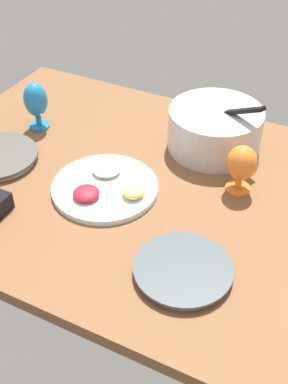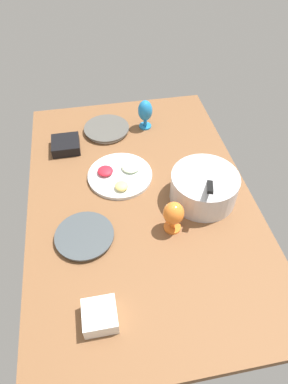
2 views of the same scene
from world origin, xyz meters
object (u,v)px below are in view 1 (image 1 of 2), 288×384
(dinner_plate_right, at_px, (183,270))
(hurricane_glass_orange, at_px, (241,165))
(mixing_bowl, at_px, (215,128))
(hurricane_glass_blue, at_px, (36,101))
(fruit_platter, at_px, (105,187))

(dinner_plate_right, distance_m, hurricane_glass_orange, 0.38)
(dinner_plate_right, xyz_separation_m, mixing_bowl, (-0.13, 0.56, 0.06))
(dinner_plate_right, relative_size, mixing_bowl, 0.80)
(dinner_plate_right, distance_m, hurricane_glass_blue, 0.83)
(mixing_bowl, xyz_separation_m, hurricane_glass_blue, (-0.59, -0.16, 0.03))
(fruit_platter, xyz_separation_m, hurricane_glass_blue, (-0.38, 0.20, 0.09))
(fruit_platter, xyz_separation_m, hurricane_glass_orange, (0.35, 0.18, 0.08))
(hurricane_glass_blue, bearing_deg, dinner_plate_right, -28.78)
(hurricane_glass_blue, relative_size, hurricane_glass_orange, 1.12)
(hurricane_glass_blue, bearing_deg, hurricane_glass_orange, -1.48)
(dinner_plate_right, distance_m, mixing_bowl, 0.57)
(hurricane_glass_blue, bearing_deg, mixing_bowl, 15.22)
(fruit_platter, height_order, hurricane_glass_orange, hurricane_glass_orange)
(fruit_platter, bearing_deg, dinner_plate_right, -30.24)
(dinner_plate_right, relative_size, hurricane_glass_blue, 1.46)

